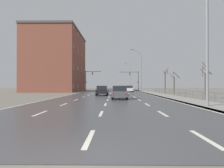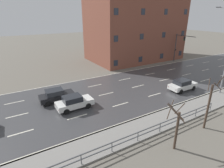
{
  "view_description": "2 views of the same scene",
  "coord_description": "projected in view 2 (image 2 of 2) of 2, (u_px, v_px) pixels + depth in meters",
  "views": [
    {
      "loc": [
        0.77,
        -4.1,
        1.63
      ],
      "look_at": [
        -0.12,
        64.8,
        2.08
      ],
      "focal_mm": 32.31,
      "sensor_mm": 36.0,
      "label": 1
    },
    {
      "loc": [
        19.63,
        23.63,
        10.2
      ],
      "look_at": [
        0.0,
        35.3,
        1.28
      ],
      "focal_mm": 29.4,
      "sensor_mm": 36.0,
      "label": 2
    }
  ],
  "objects": [
    {
      "name": "car_far_right",
      "position": [
        74.0,
        102.0,
        20.61
      ],
      "size": [
        1.89,
        4.13,
        1.57
      ],
      "rotation": [
        0.0,
        0.0,
        0.02
      ],
      "color": "silver",
      "rests_on": "ground"
    },
    {
      "name": "ground_plane",
      "position": [
        176.0,
        77.0,
        31.05
      ],
      "size": [
        160.0,
        160.0,
        0.12
      ],
      "color": "#666056"
    },
    {
      "name": "road_asphalt_strip",
      "position": [
        218.0,
        67.0,
        36.73
      ],
      "size": [
        14.0,
        120.0,
        0.03
      ],
      "color": "#3D3D3F",
      "rests_on": "ground"
    },
    {
      "name": "traffic_signal_left",
      "position": [
        179.0,
        44.0,
        39.14
      ],
      "size": [
        4.67,
        0.36,
        6.0
      ],
      "color": "#38383A",
      "rests_on": "ground"
    },
    {
      "name": "bare_tree_mid",
      "position": [
        176.0,
        127.0,
        14.0
      ],
      "size": [
        1.81,
        1.44,
        4.13
      ],
      "color": "#423328",
      "rests_on": "ground"
    },
    {
      "name": "brick_building",
      "position": [
        135.0,
        23.0,
        40.89
      ],
      "size": [
        12.52,
        20.4,
        15.93
      ],
      "color": "brown",
      "rests_on": "ground"
    },
    {
      "name": "car_near_left",
      "position": [
        183.0,
        85.0,
        25.55
      ],
      "size": [
        1.91,
        4.14,
        1.57
      ],
      "rotation": [
        0.0,
        0.0,
        -0.02
      ],
      "color": "silver",
      "rests_on": "ground"
    },
    {
      "name": "bare_tree_far",
      "position": [
        209.0,
        104.0,
        16.47
      ],
      "size": [
        1.2,
        1.43,
        5.44
      ],
      "color": "#423328",
      "rests_on": "ground"
    },
    {
      "name": "car_mid_centre",
      "position": [
        56.0,
        95.0,
        22.27
      ],
      "size": [
        1.91,
        4.14,
        1.57
      ],
      "rotation": [
        0.0,
        0.0,
        -0.02
      ],
      "color": "black",
      "rests_on": "ground"
    }
  ]
}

